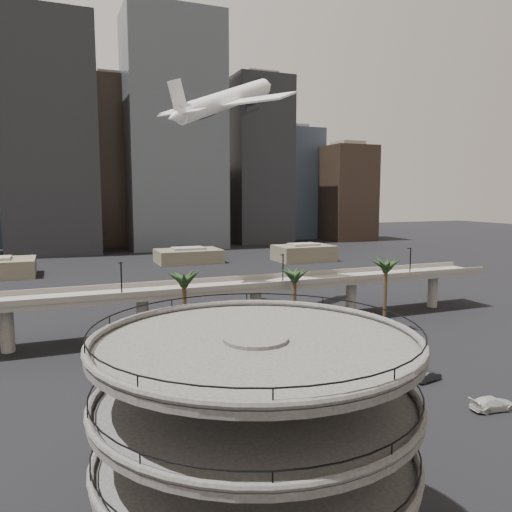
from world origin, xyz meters
name	(u,v)px	position (x,y,z in m)	size (l,w,h in m)	color
ground	(375,489)	(0.00, 0.00, 0.00)	(700.00, 700.00, 0.00)	black
parking_ramp	(256,428)	(-13.00, -4.00, 9.84)	(22.20, 22.20, 17.35)	#454240
overpass	(201,293)	(0.00, 55.00, 7.34)	(130.00, 9.30, 14.70)	gray
palm_trees	(293,275)	(14.02, 44.65, 11.43)	(42.40, 10.40, 14.00)	#422D1C
low_buildings	(152,259)	(6.89, 142.30, 2.86)	(135.00, 27.50, 6.80)	brown
skyline	(139,164)	(15.11, 217.09, 40.72)	(269.00, 86.00, 111.49)	#83715A
airborne_jet	(226,101)	(9.15, 66.88, 45.07)	(31.42, 29.83, 15.32)	white
car_a	(279,428)	(-3.68, 12.21, 0.79)	(1.87, 4.64, 1.58)	#A64817
car_b	(427,376)	(21.92, 18.60, 0.73)	(1.55, 4.45, 1.47)	black
car_c	(493,404)	(22.69, 8.17, 0.81)	(2.27, 5.58, 1.62)	silver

